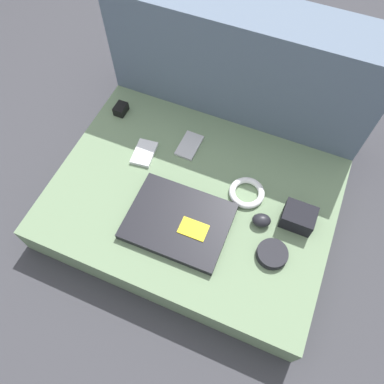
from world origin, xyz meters
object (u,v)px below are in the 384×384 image
(computer_mouse, at_px, (261,220))
(phone_silver, at_px, (144,153))
(laptop, at_px, (179,221))
(camera_pouch, at_px, (298,217))
(charger_brick, at_px, (121,109))
(speaker_puck, at_px, (272,254))
(phone_black, at_px, (189,145))

(computer_mouse, xyz_separation_m, phone_silver, (-0.47, 0.10, -0.01))
(laptop, bearing_deg, camera_pouch, 22.90)
(laptop, distance_m, phone_silver, 0.30)
(computer_mouse, bearing_deg, camera_pouch, 8.55)
(charger_brick, bearing_deg, speaker_puck, -25.24)
(camera_pouch, bearing_deg, phone_silver, 175.20)
(phone_black, bearing_deg, laptop, -71.90)
(phone_silver, relative_size, camera_pouch, 1.13)
(laptop, xyz_separation_m, charger_brick, (-0.40, 0.35, 0.00))
(charger_brick, bearing_deg, phone_black, -8.97)
(computer_mouse, distance_m, phone_silver, 0.48)
(laptop, xyz_separation_m, phone_silver, (-0.23, 0.20, -0.01))
(phone_black, bearing_deg, camera_pouch, -16.62)
(phone_black, height_order, camera_pouch, camera_pouch)
(computer_mouse, relative_size, camera_pouch, 0.70)
(phone_black, height_order, charger_brick, charger_brick)
(phone_silver, height_order, camera_pouch, camera_pouch)
(phone_silver, bearing_deg, speaker_puck, -26.39)
(speaker_puck, height_order, charger_brick, charger_brick)
(laptop, height_order, camera_pouch, camera_pouch)
(laptop, bearing_deg, speaker_puck, 1.51)
(laptop, height_order, computer_mouse, computer_mouse)
(speaker_puck, bearing_deg, phone_silver, 160.50)
(phone_silver, height_order, phone_black, phone_silver)
(camera_pouch, relative_size, charger_brick, 1.85)
(speaker_puck, bearing_deg, charger_brick, 154.76)
(laptop, height_order, phone_silver, laptop)
(camera_pouch, bearing_deg, laptop, -156.37)
(laptop, bearing_deg, phone_black, 105.96)
(computer_mouse, distance_m, phone_black, 0.39)
(speaker_puck, xyz_separation_m, camera_pouch, (0.04, 0.14, 0.02))
(phone_silver, bearing_deg, phone_black, 27.93)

